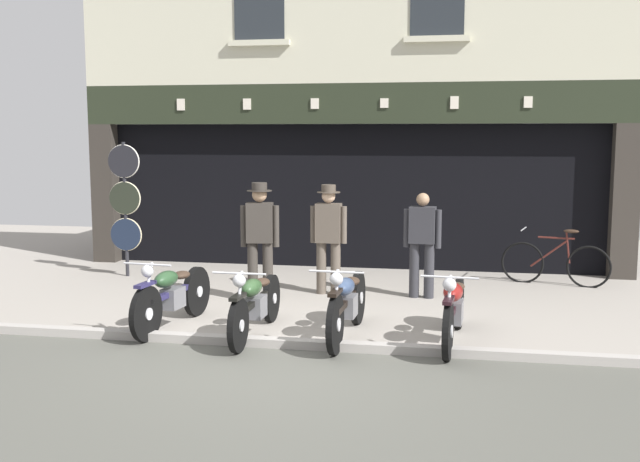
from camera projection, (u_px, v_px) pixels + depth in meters
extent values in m
cube|color=#9C948B|center=(347.00, 273.00, 13.37)|extent=(21.78, 10.00, 0.08)
cube|color=#A9A39D|center=(284.00, 346.00, 8.57)|extent=(21.78, 0.16, 0.18)
cube|color=black|center=(364.00, 189.00, 15.44)|extent=(9.00, 4.00, 2.60)
cube|color=#332D28|center=(106.00, 193.00, 14.22)|extent=(0.44, 0.36, 2.60)
cube|color=#332D28|center=(624.00, 201.00, 12.53)|extent=(0.44, 0.36, 2.60)
cube|color=#23282D|center=(352.00, 188.00, 13.72)|extent=(8.61, 0.03, 2.18)
cube|color=#232B1C|center=(349.00, 104.00, 13.10)|extent=(9.78, 0.24, 0.70)
cube|color=silver|center=(181.00, 105.00, 13.52)|extent=(0.14, 0.03, 0.21)
cube|color=silver|center=(247.00, 104.00, 13.30)|extent=(0.14, 0.03, 0.19)
cube|color=silver|center=(315.00, 104.00, 13.07)|extent=(0.14, 0.03, 0.18)
cube|color=silver|center=(384.00, 103.00, 12.85)|extent=(0.14, 0.03, 0.16)
cube|color=silver|center=(454.00, 103.00, 12.64)|extent=(0.14, 0.03, 0.21)
cube|color=silver|center=(528.00, 102.00, 12.42)|extent=(0.14, 0.03, 0.19)
cube|color=beige|center=(350.00, 1.00, 12.95)|extent=(9.78, 0.40, 2.81)
cube|color=#23282D|center=(259.00, 2.00, 13.03)|extent=(0.90, 0.02, 1.30)
cube|color=beige|center=(259.00, 43.00, 13.08)|extent=(1.10, 0.12, 0.10)
cube|color=beige|center=(437.00, 39.00, 12.52)|extent=(1.10, 0.12, 0.10)
cylinder|color=black|center=(146.00, 314.00, 8.78)|extent=(0.15, 0.67, 0.66)
cylinder|color=silver|center=(146.00, 314.00, 8.78)|extent=(0.12, 0.16, 0.15)
cylinder|color=black|center=(197.00, 291.00, 10.03)|extent=(0.16, 0.67, 0.66)
cylinder|color=silver|center=(197.00, 291.00, 10.03)|extent=(0.13, 0.16, 0.15)
cube|color=#2B2653|center=(173.00, 292.00, 9.39)|extent=(0.21, 1.21, 0.07)
cube|color=slate|center=(173.00, 298.00, 9.40)|extent=(0.24, 0.34, 0.26)
ellipsoid|color=#274629|center=(166.00, 279.00, 9.21)|extent=(0.27, 0.48, 0.20)
ellipsoid|color=#38281E|center=(181.00, 275.00, 9.59)|extent=(0.23, 0.32, 0.10)
cube|color=#2B2653|center=(145.00, 284.00, 8.73)|extent=(0.14, 0.37, 0.04)
sphere|color=silver|center=(147.00, 271.00, 8.77)|extent=(0.15, 0.15, 0.15)
cylinder|color=silver|center=(147.00, 264.00, 8.76)|extent=(0.62, 0.10, 0.02)
cylinder|color=silver|center=(147.00, 289.00, 8.78)|extent=(0.07, 0.30, 0.60)
cylinder|color=black|center=(238.00, 325.00, 8.34)|extent=(0.08, 0.62, 0.62)
cylinder|color=silver|center=(238.00, 325.00, 8.34)|extent=(0.10, 0.14, 0.14)
cylinder|color=black|center=(271.00, 298.00, 9.71)|extent=(0.09, 0.62, 0.62)
cylinder|color=silver|center=(271.00, 298.00, 9.71)|extent=(0.11, 0.14, 0.14)
cube|color=black|center=(256.00, 301.00, 9.01)|extent=(0.09, 1.31, 0.07)
cube|color=slate|center=(256.00, 307.00, 9.02)|extent=(0.20, 0.32, 0.26)
ellipsoid|color=#2D4A29|center=(252.00, 288.00, 8.82)|extent=(0.23, 0.46, 0.20)
ellipsoid|color=#38281E|center=(262.00, 282.00, 9.23)|extent=(0.20, 0.30, 0.10)
cube|color=black|center=(238.00, 297.00, 8.29)|extent=(0.11, 0.36, 0.04)
sphere|color=silver|center=(239.00, 280.00, 8.33)|extent=(0.15, 0.15, 0.15)
cylinder|color=silver|center=(239.00, 273.00, 8.32)|extent=(0.62, 0.03, 0.02)
cylinder|color=silver|center=(239.00, 299.00, 8.34)|extent=(0.04, 0.27, 0.61)
cylinder|color=black|center=(335.00, 324.00, 8.25)|extent=(0.10, 0.68, 0.68)
cylinder|color=silver|center=(335.00, 324.00, 8.25)|extent=(0.11, 0.15, 0.15)
cylinder|color=black|center=(358.00, 298.00, 9.60)|extent=(0.11, 0.68, 0.68)
cylinder|color=silver|center=(358.00, 298.00, 9.60)|extent=(0.12, 0.15, 0.15)
cube|color=black|center=(347.00, 300.00, 8.91)|extent=(0.13, 1.29, 0.07)
cube|color=slate|center=(347.00, 306.00, 8.92)|extent=(0.21, 0.33, 0.26)
ellipsoid|color=#344463|center=(345.00, 287.00, 8.72)|extent=(0.24, 0.47, 0.20)
ellipsoid|color=#38281E|center=(351.00, 281.00, 9.13)|extent=(0.21, 0.31, 0.10)
cube|color=black|center=(335.00, 293.00, 8.21)|extent=(0.12, 0.36, 0.04)
sphere|color=silver|center=(336.00, 279.00, 8.25)|extent=(0.15, 0.15, 0.15)
cylinder|color=silver|center=(336.00, 272.00, 8.24)|extent=(0.62, 0.05, 0.02)
cylinder|color=silver|center=(336.00, 298.00, 8.25)|extent=(0.05, 0.23, 0.62)
cylinder|color=black|center=(448.00, 331.00, 8.04)|extent=(0.12, 0.65, 0.64)
cylinder|color=silver|center=(448.00, 331.00, 8.04)|extent=(0.11, 0.15, 0.14)
cylinder|color=black|center=(459.00, 303.00, 9.37)|extent=(0.13, 0.65, 0.64)
cylinder|color=silver|center=(459.00, 303.00, 9.37)|extent=(0.12, 0.15, 0.14)
cube|color=black|center=(454.00, 306.00, 8.69)|extent=(0.17, 1.28, 0.07)
cube|color=slate|center=(454.00, 312.00, 8.70)|extent=(0.23, 0.34, 0.26)
ellipsoid|color=maroon|center=(453.00, 292.00, 8.51)|extent=(0.26, 0.48, 0.20)
ellipsoid|color=#38281E|center=(456.00, 287.00, 8.91)|extent=(0.22, 0.32, 0.10)
cube|color=black|center=(449.00, 300.00, 8.00)|extent=(0.13, 0.37, 0.04)
sphere|color=silver|center=(449.00, 285.00, 8.04)|extent=(0.15, 0.15, 0.15)
cylinder|color=silver|center=(450.00, 277.00, 8.02)|extent=(0.62, 0.07, 0.02)
cylinder|color=silver|center=(449.00, 304.00, 8.04)|extent=(0.06, 0.28, 0.60)
cylinder|color=#38332D|center=(268.00, 271.00, 10.86)|extent=(0.15, 0.15, 0.89)
cylinder|color=#38332D|center=(253.00, 271.00, 10.86)|extent=(0.15, 0.15, 0.89)
cube|color=#38332D|center=(260.00, 223.00, 10.77)|extent=(0.41, 0.28, 0.58)
cube|color=silver|center=(261.00, 217.00, 10.87)|extent=(0.14, 0.04, 0.32)
cube|color=#47234C|center=(261.00, 218.00, 10.89)|extent=(0.05, 0.02, 0.30)
cylinder|color=#38332D|center=(276.00, 226.00, 10.77)|extent=(0.09, 0.09, 0.60)
cylinder|color=#38332D|center=(244.00, 226.00, 10.78)|extent=(0.09, 0.09, 0.60)
sphere|color=tan|center=(259.00, 195.00, 10.72)|extent=(0.21, 0.21, 0.21)
cylinder|color=#332D28|center=(259.00, 191.00, 10.71)|extent=(0.36, 0.36, 0.01)
cylinder|color=#332D28|center=(259.00, 187.00, 10.70)|extent=(0.22, 0.22, 0.12)
cylinder|color=brown|center=(336.00, 268.00, 11.36)|extent=(0.15, 0.15, 0.81)
cylinder|color=brown|center=(321.00, 267.00, 11.40)|extent=(0.15, 0.15, 0.81)
cube|color=brown|center=(329.00, 223.00, 11.29)|extent=(0.38, 0.23, 0.59)
cube|color=silver|center=(330.00, 217.00, 11.39)|extent=(0.14, 0.02, 0.33)
cube|color=brown|center=(330.00, 218.00, 11.41)|extent=(0.05, 0.01, 0.31)
cylinder|color=brown|center=(344.00, 225.00, 11.25)|extent=(0.09, 0.09, 0.56)
cylinder|color=brown|center=(313.00, 224.00, 11.34)|extent=(0.09, 0.09, 0.56)
sphere|color=beige|center=(329.00, 196.00, 11.24)|extent=(0.21, 0.21, 0.21)
cylinder|color=#4C4238|center=(329.00, 192.00, 11.23)|extent=(0.35, 0.35, 0.01)
cylinder|color=#4C4238|center=(329.00, 188.00, 11.22)|extent=(0.22, 0.22, 0.11)
cylinder|color=#2D2D33|center=(429.00, 270.00, 11.09)|extent=(0.15, 0.15, 0.84)
cylinder|color=#2D2D33|center=(414.00, 269.00, 11.14)|extent=(0.15, 0.15, 0.84)
cube|color=#2D2D33|center=(422.00, 225.00, 11.03)|extent=(0.40, 0.25, 0.54)
cube|color=silver|center=(424.00, 220.00, 11.13)|extent=(0.14, 0.03, 0.30)
cube|color=navy|center=(424.00, 220.00, 11.14)|extent=(0.05, 0.02, 0.28)
cylinder|color=#2D2D33|center=(438.00, 229.00, 10.97)|extent=(0.09, 0.09, 0.57)
cylinder|color=#2D2D33|center=(407.00, 228.00, 11.10)|extent=(0.09, 0.09, 0.57)
sphere|color=#9E7A5B|center=(423.00, 199.00, 10.98)|extent=(0.19, 0.19, 0.19)
cylinder|color=#232328|center=(126.00, 210.00, 12.70)|extent=(0.06, 0.06, 2.29)
cylinder|color=black|center=(123.00, 161.00, 12.58)|extent=(0.54, 0.03, 0.54)
torus|color=silver|center=(124.00, 161.00, 12.59)|extent=(0.57, 0.04, 0.57)
cylinder|color=#23281E|center=(125.00, 198.00, 12.66)|extent=(0.54, 0.03, 0.54)
torus|color=beige|center=(125.00, 198.00, 12.67)|extent=(0.57, 0.04, 0.57)
cylinder|color=#192338|center=(126.00, 235.00, 12.74)|extent=(0.54, 0.03, 0.54)
torus|color=beige|center=(126.00, 234.00, 12.75)|extent=(0.57, 0.04, 0.57)
cube|color=silver|center=(430.00, 175.00, 13.28)|extent=(0.77, 0.02, 1.01)
cube|color=#1E3323|center=(430.00, 152.00, 13.21)|extent=(0.77, 0.01, 0.20)
torus|color=black|center=(522.00, 263.00, 12.27)|extent=(0.68, 0.20, 0.69)
torus|color=black|center=(589.00, 267.00, 11.86)|extent=(0.68, 0.20, 0.69)
cylinder|color=#4C1E19|center=(549.00, 253.00, 12.08)|extent=(0.57, 0.17, 0.48)
cylinder|color=#4C1E19|center=(556.00, 238.00, 12.01)|extent=(0.56, 0.16, 0.03)
cylinder|color=#4C1E19|center=(568.00, 247.00, 11.95)|extent=(0.10, 0.05, 0.52)
ellipsoid|color=#332319|center=(571.00, 231.00, 11.90)|extent=(0.26, 0.17, 0.06)
cylinder|color=silver|center=(524.00, 229.00, 12.20)|extent=(0.14, 0.49, 0.02)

